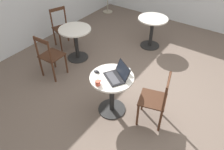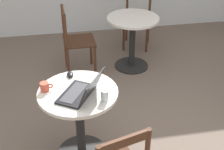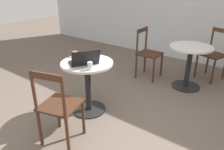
# 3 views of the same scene
# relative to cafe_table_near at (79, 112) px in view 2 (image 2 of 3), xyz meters

# --- Properties ---
(cafe_table_near) EXTENTS (0.69, 0.69, 0.73)m
(cafe_table_near) POSITION_rel_cafe_table_near_xyz_m (0.00, 0.00, 0.00)
(cafe_table_near) COLOR black
(cafe_table_near) RESTS_ON ground_plane
(cafe_table_far) EXTENTS (0.69, 0.69, 0.73)m
(cafe_table_far) POSITION_rel_cafe_table_near_xyz_m (0.85, 1.55, 0.00)
(cafe_table_far) COLOR black
(cafe_table_far) RESTS_ON ground_plane
(chair_far_back) EXTENTS (0.51, 0.51, 0.92)m
(chair_far_back) POSITION_rel_cafe_table_near_xyz_m (1.08, 2.20, -0.05)
(chair_far_back) COLOR #472819
(chair_far_back) RESTS_ON ground_plane
(chair_far_left) EXTENTS (0.41, 0.41, 0.92)m
(chair_far_left) POSITION_rel_cafe_table_near_xyz_m (0.09, 1.53, -0.05)
(chair_far_left) COLOR #472819
(chair_far_left) RESTS_ON ground_plane
(laptop) EXTENTS (0.44, 0.46, 0.22)m
(laptop) POSITION_rel_cafe_table_near_xyz_m (0.02, -0.07, 0.27)
(laptop) COLOR black
(laptop) RESTS_ON cafe_table_near
(mouse) EXTENTS (0.06, 0.10, 0.03)m
(mouse) POSITION_rel_cafe_table_near_xyz_m (-0.05, 0.26, 0.24)
(mouse) COLOR black
(mouse) RESTS_ON cafe_table_near
(mug) EXTENTS (0.11, 0.07, 0.08)m
(mug) POSITION_rel_cafe_table_near_xyz_m (-0.27, 0.06, 0.26)
(mug) COLOR #C64C38
(mug) RESTS_ON cafe_table_near
(drinking_glass) EXTENTS (0.06, 0.06, 0.10)m
(drinking_glass) POSITION_rel_cafe_table_near_xyz_m (0.21, -0.16, 0.27)
(drinking_glass) COLOR silver
(drinking_glass) RESTS_ON cafe_table_near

